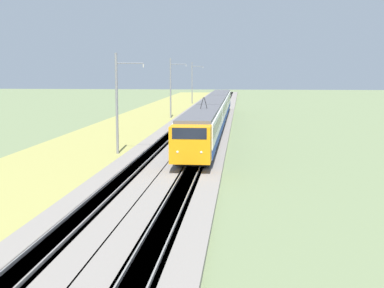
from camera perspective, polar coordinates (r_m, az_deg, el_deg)
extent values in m
cube|color=gray|center=(56.93, -2.68, 0.50)|extent=(240.00, 4.40, 0.30)
cube|color=gray|center=(56.49, 1.67, 0.45)|extent=(240.00, 4.40, 0.30)
cube|color=#4C4238|center=(56.93, -2.68, 0.50)|extent=(240.00, 1.57, 0.30)
cube|color=gray|center=(56.98, -3.21, 0.73)|extent=(240.00, 0.07, 0.15)
cube|color=gray|center=(56.83, -2.14, 0.72)|extent=(240.00, 0.07, 0.15)
cube|color=#4C4238|center=(56.49, 1.67, 0.45)|extent=(240.00, 1.57, 0.30)
cube|color=gray|center=(56.50, 1.13, 0.68)|extent=(240.00, 0.07, 0.15)
cube|color=gray|center=(56.44, 2.21, 0.67)|extent=(240.00, 0.07, 0.15)
cube|color=#99934C|center=(58.34, -9.56, 0.49)|extent=(240.00, 10.54, 0.12)
cube|color=orange|center=(37.58, -0.14, -0.02)|extent=(1.95, 2.87, 2.60)
cube|color=black|center=(37.19, -0.19, 1.25)|extent=(1.40, 2.39, 0.78)
sphere|color=#F2EAC6|center=(36.83, -1.56, -0.85)|extent=(0.20, 0.20, 0.20)
sphere|color=#F2EAC6|center=(36.67, 1.00, -0.89)|extent=(0.20, 0.20, 0.20)
cube|color=navy|center=(47.82, 1.02, 0.56)|extent=(18.54, 2.99, 0.73)
cube|color=silver|center=(47.68, 1.02, 2.11)|extent=(18.54, 2.99, 1.87)
cube|color=black|center=(47.66, 1.02, 2.29)|extent=(17.05, 3.01, 0.79)
cube|color=#515156|center=(47.58, 1.03, 3.38)|extent=(18.54, 2.75, 0.25)
cube|color=black|center=(47.91, 1.02, -0.20)|extent=(17.61, 2.54, 0.55)
cylinder|color=black|center=(40.58, -0.52, -1.46)|extent=(0.86, 0.12, 0.86)
cylinder|color=black|center=(40.49, 0.98, -1.48)|extent=(0.86, 0.12, 0.86)
cube|color=navy|center=(67.78, 2.29, 2.73)|extent=(20.48, 2.99, 0.73)
cube|color=silver|center=(67.67, 2.30, 3.82)|extent=(20.48, 2.99, 1.87)
cube|color=black|center=(67.66, 2.30, 3.95)|extent=(18.85, 3.01, 0.79)
cube|color=#515156|center=(67.61, 2.31, 4.72)|extent=(20.48, 2.75, 0.25)
cube|color=black|center=(67.84, 2.29, 2.19)|extent=(19.46, 2.54, 0.55)
cube|color=navy|center=(88.78, 3.02, 3.95)|extent=(20.48, 2.99, 0.73)
cube|color=silver|center=(88.69, 3.02, 4.79)|extent=(20.48, 2.99, 1.87)
cube|color=black|center=(88.69, 3.02, 4.88)|extent=(18.85, 3.01, 0.79)
cube|color=#515156|center=(88.64, 3.03, 5.47)|extent=(20.48, 2.75, 0.25)
cube|color=black|center=(88.82, 3.01, 3.54)|extent=(19.46, 2.54, 0.55)
cylinder|color=black|center=(50.31, 1.07, 4.40)|extent=(0.06, 0.33, 1.08)
cylinder|color=black|center=(50.29, 1.47, 4.39)|extent=(0.06, 0.33, 1.08)
cube|color=black|center=(40.68, 0.23, -2.69)|extent=(0.10, 0.10, 0.00)
cylinder|color=slate|center=(47.34, -8.03, 4.19)|extent=(0.22, 0.22, 8.95)
cylinder|color=slate|center=(46.99, -6.67, 8.55)|extent=(0.08, 2.40, 0.08)
cylinder|color=#B2ADA8|center=(46.76, -5.21, 8.33)|extent=(0.10, 0.10, 0.30)
cylinder|color=slate|center=(82.47, -2.30, 5.92)|extent=(0.22, 0.22, 9.25)
cylinder|color=slate|center=(82.28, -1.48, 8.52)|extent=(0.08, 2.40, 0.08)
cylinder|color=#B2ADA8|center=(82.14, -0.64, 8.38)|extent=(0.10, 0.10, 0.30)
cylinder|color=slate|center=(117.97, 0.00, 6.50)|extent=(0.22, 0.22, 9.15)
cylinder|color=slate|center=(117.83, 0.59, 8.29)|extent=(0.08, 2.40, 0.08)
cylinder|color=#B2ADA8|center=(117.74, 1.18, 8.19)|extent=(0.10, 0.10, 0.30)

